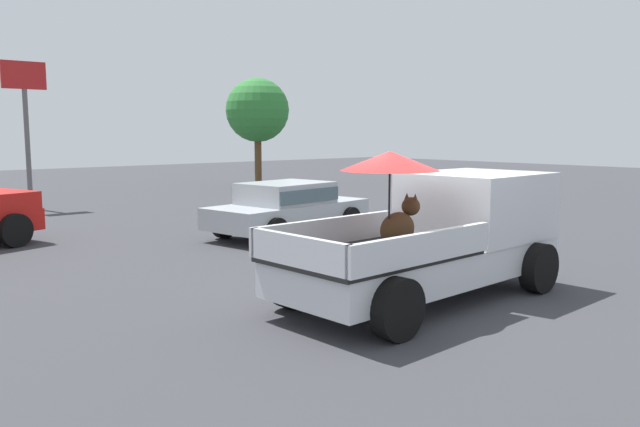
# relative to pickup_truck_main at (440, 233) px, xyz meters

# --- Properties ---
(ground_plane) EXTENTS (80.00, 80.00, 0.00)m
(ground_plane) POSITION_rel_pickup_truck_main_xyz_m (-0.44, -0.02, -0.99)
(ground_plane) COLOR #38383D
(pickup_truck_main) EXTENTS (5.10, 2.37, 2.30)m
(pickup_truck_main) POSITION_rel_pickup_truck_main_xyz_m (0.00, 0.00, 0.00)
(pickup_truck_main) COLOR black
(pickup_truck_main) RESTS_ON ground
(parked_sedan_near) EXTENTS (4.50, 2.43, 1.33)m
(parked_sedan_near) POSITION_rel_pickup_truck_main_xyz_m (1.83, 6.19, -0.24)
(parked_sedan_near) COLOR black
(parked_sedan_near) RESTS_ON ground
(motel_sign) EXTENTS (1.40, 0.16, 4.87)m
(motel_sign) POSITION_rel_pickup_truck_main_xyz_m (-1.22, 16.27, 2.45)
(motel_sign) COLOR #59595B
(motel_sign) RESTS_ON ground
(tree_by_lot) EXTENTS (2.91, 2.91, 5.01)m
(tree_by_lot) POSITION_rel_pickup_truck_main_xyz_m (9.38, 17.97, 2.55)
(tree_by_lot) COLOR brown
(tree_by_lot) RESTS_ON ground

